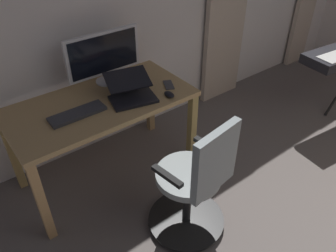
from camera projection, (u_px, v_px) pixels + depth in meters
desk at (102, 111)px, 2.57m from camera, size 1.39×0.70×0.74m
office_chair at (195, 185)px, 2.22m from camera, size 0.56×0.56×0.96m
computer_monitor at (104, 55)px, 2.61m from camera, size 0.62×0.18×0.42m
computer_keyboard at (77, 114)px, 2.35m from camera, size 0.40×0.13×0.02m
laptop at (131, 92)px, 2.51m from camera, size 0.40×0.39×0.17m
computer_mouse at (169, 94)px, 2.55m from camera, size 0.06×0.10×0.04m
cell_phone_by_monitor at (169, 85)px, 2.69m from camera, size 0.12×0.16×0.01m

